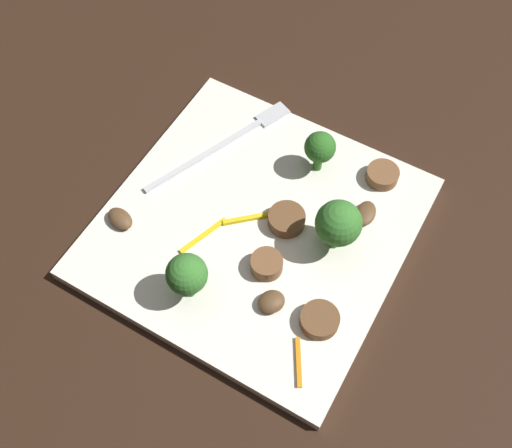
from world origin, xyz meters
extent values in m
plane|color=black|center=(0.00, 0.00, 0.00)|extent=(1.40, 1.40, 0.00)
cube|color=white|center=(0.00, 0.00, 0.01)|extent=(0.28, 0.28, 0.01)
cube|color=silver|center=(0.04, 0.09, 0.02)|extent=(0.14, 0.06, 0.00)
cube|color=silver|center=(0.13, 0.05, 0.02)|extent=(0.04, 0.03, 0.00)
cylinder|color=#408630|center=(-0.09, 0.02, 0.03)|extent=(0.01, 0.01, 0.03)
sphere|color=#387A2D|center=(-0.09, 0.02, 0.05)|extent=(0.04, 0.04, 0.04)
cylinder|color=#408630|center=(0.02, -0.08, 0.03)|extent=(0.01, 0.01, 0.03)
sphere|color=#387A2D|center=(0.02, -0.08, 0.05)|extent=(0.04, 0.04, 0.04)
cylinder|color=#347525|center=(0.09, -0.02, 0.03)|extent=(0.01, 0.01, 0.03)
sphere|color=#2D6B23|center=(0.09, -0.02, 0.05)|extent=(0.03, 0.03, 0.03)
cylinder|color=brown|center=(-0.04, -0.03, 0.02)|extent=(0.04, 0.04, 0.02)
cylinder|color=brown|center=(0.11, -0.08, 0.02)|extent=(0.04, 0.04, 0.01)
cylinder|color=brown|center=(-0.06, -0.10, 0.02)|extent=(0.04, 0.04, 0.01)
cylinder|color=brown|center=(0.02, -0.02, 0.02)|extent=(0.05, 0.05, 0.01)
ellipsoid|color=brown|center=(0.06, -0.09, 0.02)|extent=(0.03, 0.02, 0.01)
ellipsoid|color=brown|center=(-0.07, -0.05, 0.02)|extent=(0.03, 0.03, 0.01)
ellipsoid|color=brown|center=(-0.06, 0.11, 0.02)|extent=(0.03, 0.03, 0.01)
cube|color=orange|center=(-0.10, -0.10, 0.02)|extent=(0.04, 0.03, 0.00)
cube|color=yellow|center=(-0.04, 0.04, 0.02)|extent=(0.05, 0.02, 0.00)
cube|color=yellow|center=(0.00, 0.01, 0.02)|extent=(0.04, 0.04, 0.00)
camera|label=1|loc=(-0.26, -0.15, 0.52)|focal=42.78mm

